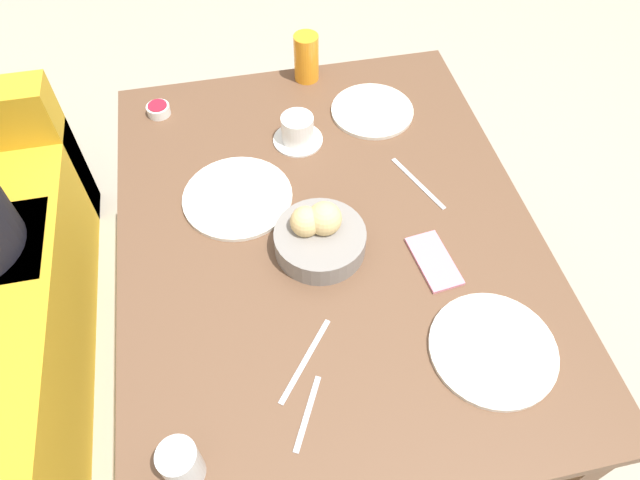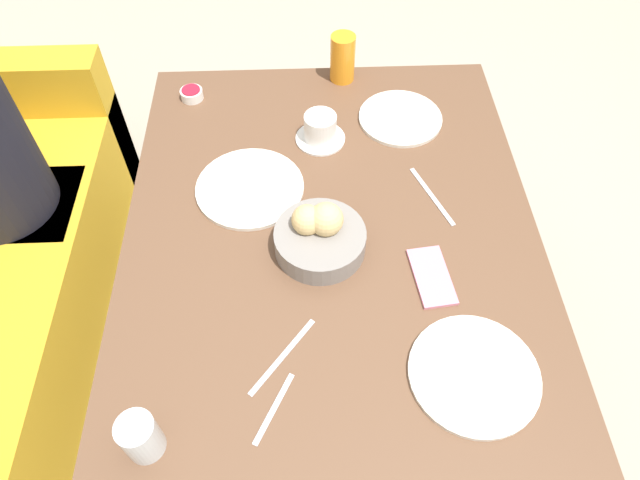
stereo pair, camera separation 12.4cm
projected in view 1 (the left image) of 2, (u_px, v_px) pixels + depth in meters
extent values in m
plane|color=#A89E89|center=(326.00, 366.00, 1.88)|extent=(10.00, 10.00, 0.00)
cube|color=brown|center=(328.00, 235.00, 1.31)|extent=(1.21, 0.94, 0.03)
cube|color=brown|center=(411.00, 155.00, 1.98)|extent=(0.06, 0.06, 0.69)
cube|color=brown|center=(166.00, 192.00, 1.88)|extent=(0.06, 0.06, 0.69)
cylinder|color=gray|center=(320.00, 241.00, 1.24)|extent=(0.20, 0.20, 0.05)
sphere|color=#DBB775|center=(306.00, 222.00, 1.21)|extent=(0.07, 0.07, 0.07)
sphere|color=#DBB775|center=(325.00, 219.00, 1.22)|extent=(0.08, 0.08, 0.08)
cylinder|color=silver|center=(493.00, 349.00, 1.11)|extent=(0.25, 0.25, 0.01)
cylinder|color=silver|center=(372.00, 111.00, 1.54)|extent=(0.22, 0.22, 0.01)
cylinder|color=silver|center=(238.00, 197.00, 1.35)|extent=(0.26, 0.26, 0.01)
cylinder|color=orange|center=(306.00, 58.00, 1.58)|extent=(0.07, 0.07, 0.13)
cylinder|color=silver|center=(181.00, 464.00, 0.94)|extent=(0.07, 0.07, 0.10)
cylinder|color=white|center=(298.00, 140.00, 1.47)|extent=(0.13, 0.13, 0.01)
cylinder|color=white|center=(297.00, 129.00, 1.44)|extent=(0.08, 0.08, 0.07)
cylinder|color=white|center=(159.00, 110.00, 1.53)|extent=(0.06, 0.06, 0.03)
cylinder|color=#A3192D|center=(157.00, 105.00, 1.51)|extent=(0.05, 0.05, 0.00)
cube|color=#B7B7BC|center=(418.00, 183.00, 1.38)|extent=(0.19, 0.08, 0.00)
cube|color=#B7B7BC|center=(305.00, 360.00, 1.10)|extent=(0.16, 0.13, 0.00)
cube|color=#B7B7BC|center=(307.00, 413.00, 1.04)|extent=(0.14, 0.08, 0.00)
cube|color=pink|center=(434.00, 261.00, 1.24)|extent=(0.16, 0.09, 0.01)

